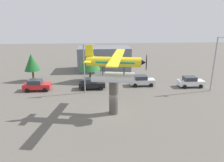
# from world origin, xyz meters

# --- Properties ---
(ground_plane) EXTENTS (140.00, 140.00, 0.00)m
(ground_plane) POSITION_xyz_m (0.00, 0.00, 0.00)
(ground_plane) COLOR #605B54
(display_pedestal) EXTENTS (1.10, 1.10, 4.24)m
(display_pedestal) POSITION_xyz_m (0.00, 0.00, 2.12)
(display_pedestal) COLOR #4C4742
(display_pedestal) RESTS_ON ground
(floatplane_monument) EXTENTS (7.13, 10.42, 4.00)m
(floatplane_monument) POSITION_xyz_m (0.13, -0.02, 5.92)
(floatplane_monument) COLOR silver
(floatplane_monument) RESTS_ON display_pedestal
(car_near_red) EXTENTS (4.20, 2.02, 1.76)m
(car_near_red) POSITION_xyz_m (-11.60, 8.97, 0.88)
(car_near_red) COLOR red
(car_near_red) RESTS_ON ground
(car_mid_black) EXTENTS (4.20, 2.02, 1.76)m
(car_mid_black) POSITION_xyz_m (-2.89, 9.18, 0.88)
(car_mid_black) COLOR black
(car_mid_black) RESTS_ON ground
(car_far_silver) EXTENTS (4.20, 2.02, 1.76)m
(car_far_silver) POSITION_xyz_m (5.56, 10.30, 0.88)
(car_far_silver) COLOR silver
(car_far_silver) RESTS_ON ground
(car_distant_white) EXTENTS (4.20, 2.02, 1.76)m
(car_distant_white) POSITION_xyz_m (13.54, 9.15, 0.88)
(car_distant_white) COLOR white
(car_distant_white) RESTS_ON ground
(streetlight_primary) EXTENTS (1.84, 0.28, 7.47)m
(streetlight_primary) POSITION_xyz_m (-3.68, 7.37, 4.36)
(streetlight_primary) COLOR gray
(streetlight_primary) RESTS_ON ground
(streetlight_secondary) EXTENTS (1.84, 0.28, 8.45)m
(streetlight_secondary) POSITION_xyz_m (16.08, 7.01, 4.87)
(streetlight_secondary) COLOR gray
(streetlight_secondary) RESTS_ON ground
(storefront_building) EXTENTS (11.19, 6.03, 4.97)m
(storefront_building) POSITION_xyz_m (-0.49, 22.00, 2.49)
(storefront_building) COLOR slate
(storefront_building) RESTS_ON ground
(tree_west) EXTENTS (2.73, 2.73, 5.00)m
(tree_west) POSITION_xyz_m (-13.69, 14.28, 3.46)
(tree_west) COLOR brown
(tree_west) RESTS_ON ground
(tree_east) EXTENTS (3.86, 3.86, 6.45)m
(tree_east) POSITION_xyz_m (-3.30, 13.40, 4.30)
(tree_east) COLOR brown
(tree_east) RESTS_ON ground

